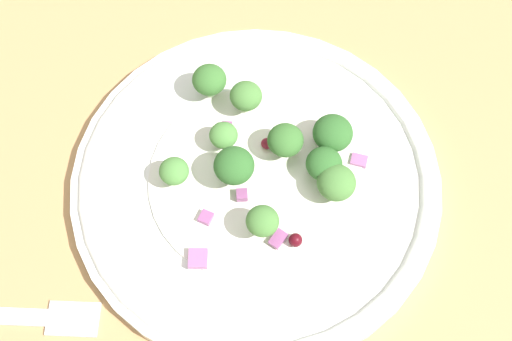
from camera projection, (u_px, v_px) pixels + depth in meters
ground_plane at (266, 160)px, 54.14cm from camera, size 180.00×180.00×2.00cm
plate at (256, 181)px, 51.28cm from camera, size 27.61×27.61×1.70cm
dressing_pool at (256, 179)px, 50.88cm from camera, size 16.01×16.01×0.20cm
broccoli_floret_0 at (324, 164)px, 49.61cm from camera, size 2.67×2.67×2.70cm
broccoli_floret_1 at (224, 136)px, 50.66cm from camera, size 2.13×2.13×2.16cm
broccoli_floret_2 at (234, 166)px, 48.81cm from camera, size 2.95×2.95×2.98cm
broccoli_floret_3 at (333, 133)px, 50.58cm from camera, size 2.99×2.99×3.03cm
broccoli_floret_4 at (246, 96)px, 51.78cm from camera, size 2.47×2.47×2.50cm
broccoli_floret_5 at (285, 141)px, 50.21cm from camera, size 2.68×2.68×2.71cm
broccoli_floret_6 at (262, 221)px, 47.15cm from camera, size 2.33×2.33×2.36cm
broccoli_floret_7 at (336, 183)px, 48.86cm from camera, size 2.81×2.81×2.84cm
broccoli_floret_8 at (209, 80)px, 52.40cm from camera, size 2.65×2.65×2.68cm
broccoli_floret_9 at (174, 171)px, 49.34cm from camera, size 2.18×2.18×2.21cm
cranberry_0 at (295, 240)px, 48.13cm from camera, size 0.99×0.99×0.99cm
cranberry_1 at (289, 144)px, 51.52cm from camera, size 0.87×0.87×0.87cm
cranberry_2 at (267, 149)px, 51.45cm from camera, size 0.87×0.87×0.87cm
cranberry_3 at (322, 131)px, 51.93cm from camera, size 0.84×0.84×0.84cm
onion_bit_0 at (278, 239)px, 48.35cm from camera, size 1.26×1.54×0.31cm
onion_bit_1 at (242, 195)px, 49.77cm from camera, size 1.12×1.11×0.60cm
onion_bit_2 at (198, 259)px, 47.75cm from camera, size 1.90×1.89×0.50cm
onion_bit_3 at (359, 160)px, 51.35cm from camera, size 1.55×1.52×0.33cm
onion_bit_4 at (206, 218)px, 49.18cm from camera, size 1.25×1.28×0.53cm
onion_bit_5 at (226, 129)px, 52.19cm from camera, size 1.43×1.38×0.32cm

